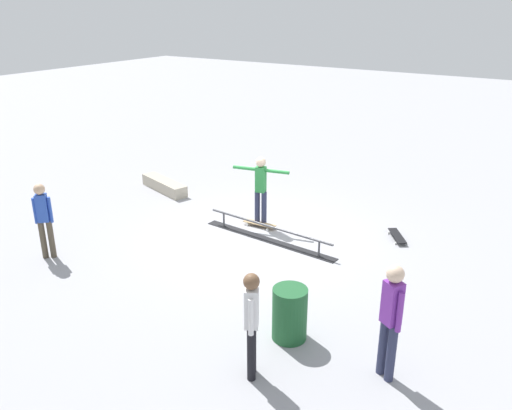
{
  "coord_description": "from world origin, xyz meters",
  "views": [
    {
      "loc": [
        -5.69,
        8.86,
        4.9
      ],
      "look_at": [
        -0.27,
        0.51,
        1.0
      ],
      "focal_mm": 36.52,
      "sensor_mm": 36.0,
      "label": 1
    }
  ],
  "objects_px": {
    "skate_ledge": "(164,185)",
    "bystander_blue_shirt": "(44,217)",
    "grind_rail": "(268,234)",
    "bystander_white_shirt": "(252,320)",
    "skateboard_main": "(260,224)",
    "loose_skateboard_black": "(397,236)",
    "skater_main": "(261,186)",
    "bystander_purple_shirt": "(391,316)",
    "trash_bin": "(290,314)"
  },
  "relations": [
    {
      "from": "bystander_purple_shirt",
      "to": "bystander_white_shirt",
      "type": "height_order",
      "value": "bystander_purple_shirt"
    },
    {
      "from": "skate_ledge",
      "to": "skater_main",
      "type": "relative_size",
      "value": 1.06
    },
    {
      "from": "skateboard_main",
      "to": "loose_skateboard_black",
      "type": "distance_m",
      "value": 3.11
    },
    {
      "from": "bystander_white_shirt",
      "to": "bystander_blue_shirt",
      "type": "distance_m",
      "value": 5.53
    },
    {
      "from": "skateboard_main",
      "to": "bystander_blue_shirt",
      "type": "height_order",
      "value": "bystander_blue_shirt"
    },
    {
      "from": "bystander_purple_shirt",
      "to": "bystander_blue_shirt",
      "type": "bearing_deg",
      "value": -147.53
    },
    {
      "from": "grind_rail",
      "to": "skate_ledge",
      "type": "bearing_deg",
      "value": -12.15
    },
    {
      "from": "skateboard_main",
      "to": "bystander_white_shirt",
      "type": "bearing_deg",
      "value": 119.44
    },
    {
      "from": "grind_rail",
      "to": "trash_bin",
      "type": "height_order",
      "value": "trash_bin"
    },
    {
      "from": "skate_ledge",
      "to": "trash_bin",
      "type": "relative_size",
      "value": 2.03
    },
    {
      "from": "trash_bin",
      "to": "skater_main",
      "type": "bearing_deg",
      "value": -51.62
    },
    {
      "from": "skateboard_main",
      "to": "skater_main",
      "type": "bearing_deg",
      "value": -74.58
    },
    {
      "from": "bystander_blue_shirt",
      "to": "skater_main",
      "type": "bearing_deg",
      "value": -168.63
    },
    {
      "from": "grind_rail",
      "to": "skater_main",
      "type": "height_order",
      "value": "skater_main"
    },
    {
      "from": "grind_rail",
      "to": "skate_ledge",
      "type": "xyz_separation_m",
      "value": [
        4.12,
        -1.17,
        -0.0
      ]
    },
    {
      "from": "skater_main",
      "to": "loose_skateboard_black",
      "type": "relative_size",
      "value": 2.15
    },
    {
      "from": "skater_main",
      "to": "skateboard_main",
      "type": "distance_m",
      "value": 0.89
    },
    {
      "from": "skate_ledge",
      "to": "bystander_purple_shirt",
      "type": "xyz_separation_m",
      "value": [
        -7.82,
        4.07,
        0.83
      ]
    },
    {
      "from": "skateboard_main",
      "to": "grind_rail",
      "type": "bearing_deg",
      "value": 135.24
    },
    {
      "from": "skater_main",
      "to": "skateboard_main",
      "type": "bearing_deg",
      "value": -85.73
    },
    {
      "from": "bystander_blue_shirt",
      "to": "grind_rail",
      "type": "bearing_deg",
      "value": -179.26
    },
    {
      "from": "grind_rail",
      "to": "trash_bin",
      "type": "bearing_deg",
      "value": 130.74
    },
    {
      "from": "bystander_purple_shirt",
      "to": "skater_main",
      "type": "bearing_deg",
      "value": 171.32
    },
    {
      "from": "skate_ledge",
      "to": "loose_skateboard_black",
      "type": "relative_size",
      "value": 2.28
    },
    {
      "from": "skater_main",
      "to": "skateboard_main",
      "type": "xyz_separation_m",
      "value": [
        -0.03,
        0.09,
        -0.89
      ]
    },
    {
      "from": "grind_rail",
      "to": "bystander_blue_shirt",
      "type": "xyz_separation_m",
      "value": [
        3.34,
        3.13,
        0.74
      ]
    },
    {
      "from": "bystander_blue_shirt",
      "to": "skateboard_main",
      "type": "bearing_deg",
      "value": -169.59
    },
    {
      "from": "trash_bin",
      "to": "bystander_white_shirt",
      "type": "bearing_deg",
      "value": 89.89
    },
    {
      "from": "bystander_purple_shirt",
      "to": "skateboard_main",
      "type": "bearing_deg",
      "value": 171.87
    },
    {
      "from": "bystander_blue_shirt",
      "to": "loose_skateboard_black",
      "type": "xyz_separation_m",
      "value": [
        -5.69,
        -4.75,
        -0.83
      ]
    },
    {
      "from": "skate_ledge",
      "to": "bystander_blue_shirt",
      "type": "distance_m",
      "value": 4.44
    },
    {
      "from": "bystander_purple_shirt",
      "to": "trash_bin",
      "type": "bearing_deg",
      "value": -151.47
    },
    {
      "from": "bystander_white_shirt",
      "to": "trash_bin",
      "type": "distance_m",
      "value": 1.16
    },
    {
      "from": "grind_rail",
      "to": "loose_skateboard_black",
      "type": "bearing_deg",
      "value": -141.67
    },
    {
      "from": "bystander_white_shirt",
      "to": "loose_skateboard_black",
      "type": "distance_m",
      "value": 5.58
    },
    {
      "from": "skateboard_main",
      "to": "loose_skateboard_black",
      "type": "height_order",
      "value": "same"
    },
    {
      "from": "skater_main",
      "to": "skateboard_main",
      "type": "height_order",
      "value": "skater_main"
    },
    {
      "from": "loose_skateboard_black",
      "to": "trash_bin",
      "type": "relative_size",
      "value": 0.89
    },
    {
      "from": "skater_main",
      "to": "bystander_blue_shirt",
      "type": "height_order",
      "value": "skater_main"
    },
    {
      "from": "grind_rail",
      "to": "bystander_purple_shirt",
      "type": "relative_size",
      "value": 1.93
    },
    {
      "from": "skater_main",
      "to": "trash_bin",
      "type": "relative_size",
      "value": 1.92
    },
    {
      "from": "skater_main",
      "to": "bystander_white_shirt",
      "type": "xyz_separation_m",
      "value": [
        -2.73,
        4.51,
        -0.05
      ]
    },
    {
      "from": "bystander_blue_shirt",
      "to": "loose_skateboard_black",
      "type": "relative_size",
      "value": 2.07
    },
    {
      "from": "skater_main",
      "to": "bystander_white_shirt",
      "type": "distance_m",
      "value": 5.27
    },
    {
      "from": "skateboard_main",
      "to": "skate_ledge",
      "type": "bearing_deg",
      "value": -12.38
    },
    {
      "from": "skate_ledge",
      "to": "skateboard_main",
      "type": "height_order",
      "value": "skate_ledge"
    },
    {
      "from": "skater_main",
      "to": "bystander_purple_shirt",
      "type": "bearing_deg",
      "value": -52.38
    },
    {
      "from": "grind_rail",
      "to": "bystander_white_shirt",
      "type": "xyz_separation_m",
      "value": [
        -2.14,
        3.89,
        0.75
      ]
    },
    {
      "from": "bystander_blue_shirt",
      "to": "trash_bin",
      "type": "bearing_deg",
      "value": 140.69
    },
    {
      "from": "skater_main",
      "to": "loose_skateboard_black",
      "type": "xyz_separation_m",
      "value": [
        -2.94,
        -1.0,
        -0.89
      ]
    }
  ]
}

